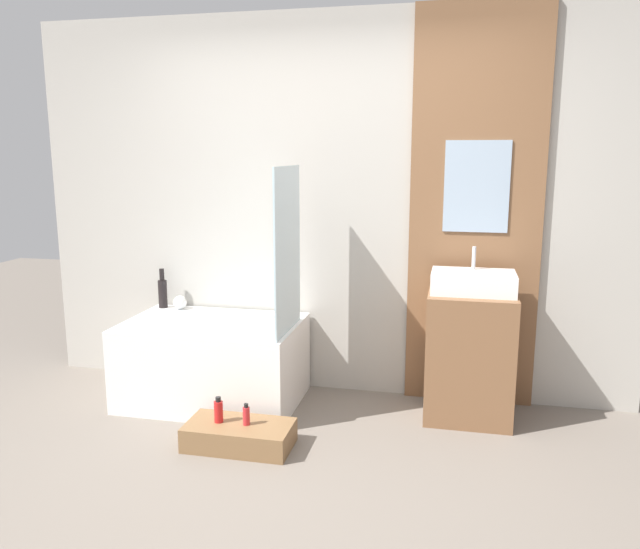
% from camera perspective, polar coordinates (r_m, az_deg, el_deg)
% --- Properties ---
extents(ground_plane, '(12.00, 12.00, 0.00)m').
position_cam_1_polar(ground_plane, '(3.25, -5.60, -19.96)').
color(ground_plane, slate).
extents(wall_tiled_back, '(4.20, 0.06, 2.60)m').
position_cam_1_polar(wall_tiled_back, '(4.33, 0.60, 6.12)').
color(wall_tiled_back, '#B7B2A8').
rests_on(wall_tiled_back, ground_plane).
extents(wall_wood_accent, '(0.85, 0.04, 2.60)m').
position_cam_1_polar(wall_wood_accent, '(4.19, 14.02, 5.71)').
color(wall_wood_accent, brown).
rests_on(wall_wood_accent, ground_plane).
extents(bathtub, '(1.17, 0.77, 0.56)m').
position_cam_1_polar(bathtub, '(4.34, -9.74, -7.83)').
color(bathtub, white).
rests_on(bathtub, ground_plane).
extents(glass_shower_screen, '(0.01, 0.57, 1.04)m').
position_cam_1_polar(glass_shower_screen, '(3.90, -2.99, 2.23)').
color(glass_shower_screen, silver).
rests_on(glass_shower_screen, bathtub).
extents(wooden_step_bench, '(0.61, 0.32, 0.14)m').
position_cam_1_polar(wooden_step_bench, '(3.75, -7.40, -14.36)').
color(wooden_step_bench, olive).
rests_on(wooden_step_bench, ground_plane).
extents(vanity_cabinet, '(0.54, 0.49, 0.82)m').
position_cam_1_polar(vanity_cabinet, '(4.11, 13.51, -7.19)').
color(vanity_cabinet, brown).
rests_on(vanity_cabinet, ground_plane).
extents(sink, '(0.51, 0.33, 0.28)m').
position_cam_1_polar(sink, '(3.99, 13.82, -0.69)').
color(sink, white).
rests_on(sink, vanity_cabinet).
extents(vase_tall_dark, '(0.06, 0.06, 0.29)m').
position_cam_1_polar(vase_tall_dark, '(4.70, -14.19, -1.54)').
color(vase_tall_dark, black).
rests_on(vase_tall_dark, bathtub).
extents(vase_round_light, '(0.10, 0.10, 0.10)m').
position_cam_1_polar(vase_round_light, '(4.64, -12.68, -2.51)').
color(vase_round_light, silver).
rests_on(vase_round_light, bathtub).
extents(bottle_soap_primary, '(0.05, 0.05, 0.15)m').
position_cam_1_polar(bottle_soap_primary, '(3.73, -9.26, -12.20)').
color(bottle_soap_primary, red).
rests_on(bottle_soap_primary, wooden_step_bench).
extents(bottle_soap_secondary, '(0.04, 0.04, 0.13)m').
position_cam_1_polar(bottle_soap_secondary, '(3.68, -6.76, -12.66)').
color(bottle_soap_secondary, red).
rests_on(bottle_soap_secondary, wooden_step_bench).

